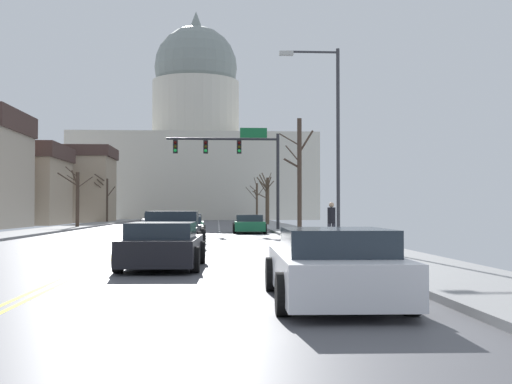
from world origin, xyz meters
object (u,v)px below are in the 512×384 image
object	(u,v)px
sedan_near_00	(249,224)
sedan_near_01	(187,226)
pickup_truck_near_03	(171,233)
sedan_oncoming_01	(161,219)
street_lamp_right	(330,128)
sedan_near_02	(183,230)
sedan_oncoming_02	(174,217)
pedestrian_00	(331,220)
sedan_oncoming_00	(155,221)
sedan_near_04	(163,246)
signal_gantry	(238,156)
sedan_near_05	(333,267)

from	to	relation	value
sedan_near_00	sedan_near_01	xyz separation A→B (m)	(-3.76, -5.79, 0.04)
pickup_truck_near_03	sedan_oncoming_01	bearing A→B (deg)	95.46
street_lamp_right	sedan_near_02	xyz separation A→B (m)	(-6.10, 4.58, -4.25)
pickup_truck_near_03	sedan_oncoming_02	size ratio (longest dim) A/B	1.24
sedan_near_02	pedestrian_00	size ratio (longest dim) A/B	2.66
sedan_oncoming_00	pedestrian_00	size ratio (longest dim) A/B	2.72
sedan_near_00	pedestrian_00	xyz separation A→B (m)	(2.80, -14.52, 0.53)
sedan_near_04	sedan_oncoming_02	bearing A→B (deg)	93.52
sedan_oncoming_01	pickup_truck_near_03	bearing A→B (deg)	-84.54
sedan_oncoming_00	pickup_truck_near_03	bearing A→B (deg)	-83.35
street_lamp_right	sedan_near_01	size ratio (longest dim) A/B	1.85
signal_gantry	pickup_truck_near_03	size ratio (longest dim) A/B	1.37
sedan_near_05	pedestrian_00	xyz separation A→B (m)	(2.94, 16.59, 0.50)
signal_gantry	street_lamp_right	xyz separation A→B (m)	(3.05, -19.44, -0.45)
sedan_oncoming_01	sedan_near_02	bearing A→B (deg)	-83.29
sedan_near_04	sedan_near_01	bearing A→B (deg)	90.81
sedan_oncoming_00	sedan_near_05	bearing A→B (deg)	-80.59
sedan_near_04	sedan_oncoming_01	distance (m)	45.67
sedan_near_01	sedan_oncoming_01	world-z (taller)	sedan_near_01
pickup_truck_near_03	sedan_near_05	size ratio (longest dim) A/B	1.24
street_lamp_right	pickup_truck_near_03	bearing A→B (deg)	-162.87
sedan_near_01	street_lamp_right	bearing A→B (deg)	-59.11
sedan_near_00	sedan_oncoming_00	bearing A→B (deg)	122.10
pickup_truck_near_03	sedan_near_04	size ratio (longest dim) A/B	1.33
signal_gantry	sedan_oncoming_01	distance (m)	19.41
sedan_near_02	street_lamp_right	bearing A→B (deg)	-36.86
street_lamp_right	sedan_near_04	distance (m)	11.23
street_lamp_right	sedan_near_00	xyz separation A→B (m)	(-2.46, 16.19, -4.27)
sedan_near_02	sedan_oncoming_00	world-z (taller)	sedan_oncoming_00
pedestrian_00	sedan_oncoming_02	bearing A→B (deg)	101.90
street_lamp_right	sedan_oncoming_00	bearing A→B (deg)	109.23
signal_gantry	sedan_near_02	bearing A→B (deg)	-101.62
signal_gantry	pedestrian_00	bearing A→B (deg)	-79.19
sedan_near_01	sedan_oncoming_02	distance (m)	37.81
sedan_near_00	sedan_oncoming_00	size ratio (longest dim) A/B	0.98
street_lamp_right	sedan_near_04	xyz separation A→B (m)	(-5.95, -8.52, -4.25)
sedan_near_00	pickup_truck_near_03	size ratio (longest dim) A/B	0.78
sedan_near_00	sedan_near_01	distance (m)	6.90
signal_gantry	sedan_oncoming_02	size ratio (longest dim) A/B	1.70
sedan_near_01	sedan_oncoming_00	world-z (taller)	sedan_near_01
street_lamp_right	sedan_oncoming_00	size ratio (longest dim) A/B	1.70
sedan_near_01	sedan_near_02	bearing A→B (deg)	-88.87
sedan_near_01	sedan_oncoming_01	distance (m)	26.84
sedan_oncoming_01	pedestrian_00	bearing A→B (deg)	-73.80
sedan_near_01	sedan_oncoming_01	bearing A→B (deg)	97.92
street_lamp_right	sedan_near_05	size ratio (longest dim) A/B	1.69
sedan_oncoming_02	sedan_near_04	bearing A→B (deg)	-86.48
sedan_near_01	sedan_oncoming_01	size ratio (longest dim) A/B	0.92
sedan_oncoming_02	street_lamp_right	bearing A→B (deg)	-78.90
street_lamp_right	sedan_oncoming_02	xyz separation A→B (m)	(-9.43, 48.07, -4.24)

